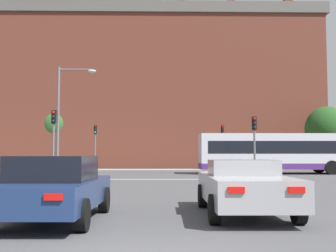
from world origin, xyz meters
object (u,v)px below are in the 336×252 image
(car_roadster_right, at_px, (244,186))
(street_lamp_junction, at_px, (65,109))
(traffic_light_far_right, at_px, (223,140))
(traffic_light_far_left, at_px, (95,140))
(traffic_light_near_left, at_px, (54,132))
(pedestrian_waiting, at_px, (242,160))
(traffic_light_near_right, at_px, (254,136))
(car_saloon_left, at_px, (54,188))
(bus_crossing_lead, at_px, (277,152))

(car_roadster_right, relative_size, street_lamp_junction, 0.69)
(traffic_light_far_right, height_order, traffic_light_far_left, traffic_light_far_right)
(traffic_light_near_left, distance_m, pedestrian_waiting, 20.03)
(traffic_light_near_right, bearing_deg, street_lamp_junction, 177.67)
(car_saloon_left, bearing_deg, traffic_light_near_right, 64.05)
(car_saloon_left, relative_size, traffic_light_near_right, 1.19)
(car_roadster_right, xyz_separation_m, traffic_light_near_left, (-8.38, 14.73, 2.06))
(traffic_light_far_right, height_order, street_lamp_junction, street_lamp_junction)
(pedestrian_waiting, bearing_deg, car_roadster_right, 123.60)
(traffic_light_far_right, xyz_separation_m, traffic_light_near_right, (-0.12, -13.64, -0.26))
(car_saloon_left, height_order, traffic_light_near_left, traffic_light_near_left)
(car_saloon_left, distance_m, street_lamp_junction, 16.67)
(traffic_light_near_right, relative_size, traffic_light_near_left, 0.91)
(car_roadster_right, bearing_deg, street_lamp_junction, 117.99)
(traffic_light_near_left, bearing_deg, bus_crossing_lead, 21.95)
(car_saloon_left, height_order, traffic_light_far_right, traffic_light_far_right)
(bus_crossing_lead, height_order, traffic_light_near_right, traffic_light_near_right)
(car_roadster_right, distance_m, pedestrian_waiting, 29.51)
(pedestrian_waiting, bearing_deg, traffic_light_far_right, 65.48)
(bus_crossing_lead, relative_size, pedestrian_waiting, 7.11)
(traffic_light_far_left, bearing_deg, traffic_light_near_right, -49.57)
(car_roadster_right, bearing_deg, traffic_light_far_right, 83.21)
(car_saloon_left, distance_m, bus_crossing_lead, 24.33)
(street_lamp_junction, height_order, pedestrian_waiting, street_lamp_junction)
(traffic_light_near_right, relative_size, pedestrian_waiting, 2.29)
(pedestrian_waiting, bearing_deg, traffic_light_near_right, 126.57)
(car_saloon_left, xyz_separation_m, traffic_light_near_left, (-3.98, 15.60, 2.01))
(car_saloon_left, xyz_separation_m, traffic_light_far_right, (8.10, 29.13, 2.04))
(traffic_light_near_right, bearing_deg, traffic_light_near_left, 179.46)
(street_lamp_junction, relative_size, pedestrian_waiting, 4.17)
(car_saloon_left, distance_m, traffic_light_near_left, 16.22)
(traffic_light_far_right, bearing_deg, pedestrian_waiting, 20.98)
(traffic_light_near_right, xyz_separation_m, traffic_light_far_left, (-11.56, 13.57, 0.25))
(traffic_light_far_left, bearing_deg, traffic_light_far_right, 0.33)
(traffic_light_far_right, bearing_deg, bus_crossing_lead, -68.49)
(traffic_light_far_right, height_order, traffic_light_near_right, traffic_light_far_right)
(bus_crossing_lead, distance_m, street_lamp_junction, 15.74)
(car_saloon_left, height_order, street_lamp_junction, street_lamp_junction)
(traffic_light_far_left, relative_size, traffic_light_near_left, 1.01)
(traffic_light_near_left, bearing_deg, pedestrian_waiting, 45.58)
(traffic_light_far_right, xyz_separation_m, traffic_light_far_left, (-11.68, -0.07, -0.01))
(traffic_light_far_right, height_order, pedestrian_waiting, traffic_light_far_right)
(traffic_light_far_right, relative_size, traffic_light_near_right, 1.11)
(traffic_light_near_right, xyz_separation_m, pedestrian_waiting, (2.00, 14.36, -1.58))
(car_saloon_left, height_order, car_roadster_right, car_saloon_left)
(traffic_light_far_left, relative_size, pedestrian_waiting, 2.54)
(traffic_light_far_left, height_order, pedestrian_waiting, traffic_light_far_left)
(car_saloon_left, relative_size, traffic_light_far_left, 1.07)
(car_roadster_right, bearing_deg, traffic_light_near_right, 76.90)
(car_saloon_left, xyz_separation_m, pedestrian_waiting, (9.99, 29.85, 0.21))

